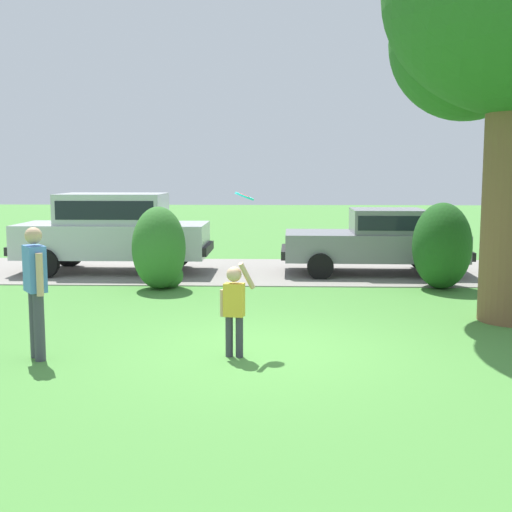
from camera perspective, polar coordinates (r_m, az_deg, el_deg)
name	(u,v)px	position (r m, az deg, el deg)	size (l,w,h in m)	color
ground_plane	(267,350)	(9.37, 0.98, -7.96)	(80.00, 80.00, 0.00)	#478438
driveway_strip	(273,271)	(16.50, 1.45, -1.30)	(28.00, 4.40, 0.02)	gray
shrub_near_tree	(160,250)	(14.13, -8.18, 0.51)	(1.12, 1.23, 1.73)	#33702B
shrub_centre_left	(442,250)	(14.57, 15.50, 0.52)	(1.22, 1.36, 1.81)	#1E511C
parked_sedan	(378,239)	(16.30, 10.28, 1.45)	(4.43, 2.15, 1.56)	gray
parked_suv	(113,228)	(16.59, -12.02, 2.30)	(4.70, 2.11, 1.92)	silver
child_thrower	(234,304)	(8.87, -1.86, -4.07)	(0.47, 0.23, 1.29)	#383842
frisbee	(244,196)	(9.37, -0.99, 5.10)	(0.27, 0.28, 0.13)	#1EB7B2
adult_onlooker	(35,285)	(9.17, -18.22, -2.37)	(0.39, 0.45, 1.74)	#3F3F4C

